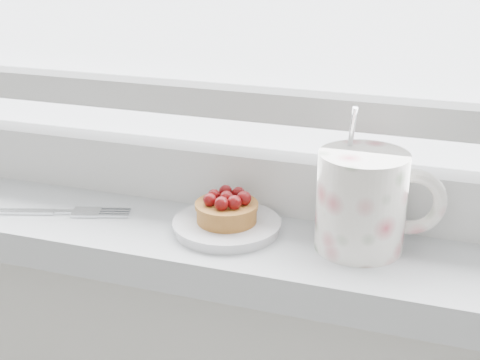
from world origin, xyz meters
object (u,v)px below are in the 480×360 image
at_px(raspberry_tart, 227,208).
at_px(floral_mug, 365,199).
at_px(saucer, 227,226).
at_px(fork, 40,212).

bearing_deg(raspberry_tart, floral_mug, 3.22).
relative_size(raspberry_tart, floral_mug, 0.46).
xyz_separation_m(saucer, raspberry_tart, (0.00, -0.00, 0.02)).
bearing_deg(floral_mug, raspberry_tart, -176.78).
bearing_deg(fork, saucer, 7.01).
xyz_separation_m(raspberry_tart, floral_mug, (0.15, 0.01, 0.03)).
height_order(raspberry_tart, fork, raspberry_tart).
bearing_deg(floral_mug, saucer, -176.83).
distance_m(raspberry_tart, fork, 0.23).
distance_m(floral_mug, fork, 0.39).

